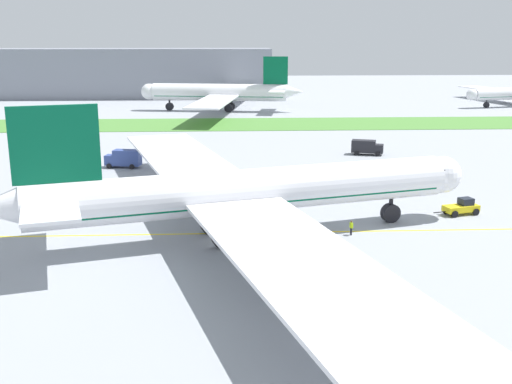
{
  "coord_description": "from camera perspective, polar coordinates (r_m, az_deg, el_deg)",
  "views": [
    {
      "loc": [
        0.26,
        -66.06,
        22.5
      ],
      "look_at": [
        3.93,
        9.36,
        3.44
      ],
      "focal_mm": 43.47,
      "sensor_mm": 36.0,
      "label": 1
    }
  ],
  "objects": [
    {
      "name": "service_truck_baggage_loader",
      "position": [
        122.74,
        10.15,
        4.11
      ],
      "size": [
        6.44,
        4.02,
        2.83
      ],
      "color": "black",
      "rests_on": "ground"
    },
    {
      "name": "apron_taxi_line",
      "position": [
        72.94,
        -2.86,
        -3.82
      ],
      "size": [
        280.0,
        0.36,
        0.01
      ],
      "primitive_type": "cube",
      "color": "yellow",
      "rests_on": "ground"
    },
    {
      "name": "pushback_tug",
      "position": [
        84.53,
        18.41,
        -1.33
      ],
      "size": [
        6.42,
        3.3,
        2.15
      ],
      "color": "yellow",
      "rests_on": "ground"
    },
    {
      "name": "airliner_foreground",
      "position": [
        69.81,
        -1.42,
        -0.03
      ],
      "size": [
        55.78,
        91.98,
        15.86
      ],
      "color": "white",
      "rests_on": "ground"
    },
    {
      "name": "ground_crew_marshaller_front",
      "position": [
        72.8,
        8.76,
        -3.14
      ],
      "size": [
        0.36,
        0.59,
        1.74
      ],
      "color": "black",
      "rests_on": "ground"
    },
    {
      "name": "service_truck_catering_van",
      "position": [
        111.19,
        -12.06,
        3.06
      ],
      "size": [
        6.52,
        3.37,
        3.16
      ],
      "color": "#33478C",
      "rests_on": "ground"
    },
    {
      "name": "ground_crew_wingwalker_port",
      "position": [
        50.03,
        6.93,
        -11.43
      ],
      "size": [
        0.56,
        0.3,
        1.6
      ],
      "color": "black",
      "rests_on": "ground"
    },
    {
      "name": "terminal_building",
      "position": [
        240.89,
        -12.35,
        10.63
      ],
      "size": [
        111.97,
        20.0,
        18.0
      ],
      "primitive_type": "cube",
      "color": "gray",
      "rests_on": "ground"
    },
    {
      "name": "parked_airliner_far_centre",
      "position": [
        192.17,
        -3.18,
        9.1
      ],
      "size": [
        49.91,
        79.69,
        16.56
      ],
      "color": "white",
      "rests_on": "ground"
    },
    {
      "name": "ground_plane",
      "position": [
        69.79,
        -2.86,
        -4.66
      ],
      "size": [
        600.0,
        600.0,
        0.0
      ],
      "primitive_type": "plane",
      "color": "#9399A0",
      "rests_on": "ground"
    },
    {
      "name": "grass_median_strip",
      "position": [
        163.29,
        -2.87,
        6.24
      ],
      "size": [
        320.0,
        24.0,
        0.1
      ],
      "primitive_type": "cube",
      "color": "#4C8438",
      "rests_on": "ground"
    }
  ]
}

